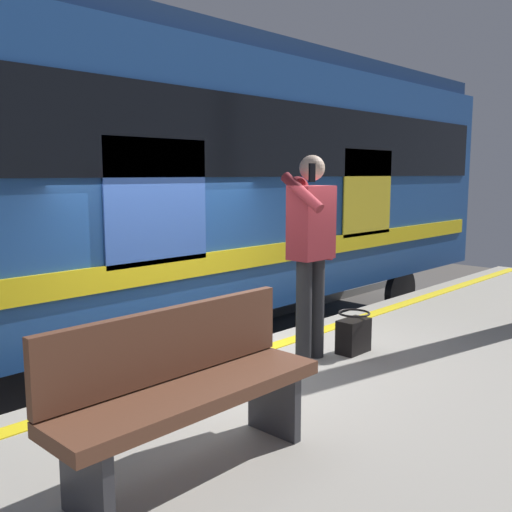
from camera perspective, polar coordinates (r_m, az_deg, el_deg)
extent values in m
plane|color=#4C4742|center=(5.85, -3.60, -18.22)|extent=(24.80, 24.80, 0.00)
cube|color=#9E998E|center=(4.32, 22.35, -21.83)|extent=(13.62, 5.17, 0.96)
cube|color=yellow|center=(5.28, -1.45, -9.88)|extent=(13.35, 0.16, 0.01)
cube|color=slate|center=(6.94, -12.59, -13.32)|extent=(17.70, 0.08, 0.16)
cube|color=slate|center=(8.10, -18.36, -10.37)|extent=(17.70, 0.08, 0.16)
cube|color=#1E478C|center=(8.10, -5.58, 7.26)|extent=(10.70, 3.02, 3.05)
cube|color=navy|center=(8.24, -5.74, 18.77)|extent=(10.48, 2.78, 0.24)
cube|color=black|center=(7.03, 2.71, 11.51)|extent=(10.16, 0.03, 0.90)
cube|color=yellow|center=(7.08, 2.64, 0.35)|extent=(10.16, 0.03, 0.24)
cube|color=gold|center=(8.52, 11.02, 6.16)|extent=(1.22, 0.02, 1.23)
cube|color=#3359B2|center=(5.74, -9.68, 5.31)|extent=(1.22, 0.02, 1.23)
cylinder|color=black|center=(10.26, 14.08, -3.43)|extent=(0.84, 0.12, 0.84)
cylinder|color=black|center=(11.62, 3.64, -1.86)|extent=(0.84, 0.12, 0.84)
cylinder|color=#262628|center=(5.20, 6.00, -5.10)|extent=(0.14, 0.14, 0.90)
cylinder|color=#262628|center=(5.06, 4.75, -5.45)|extent=(0.14, 0.14, 0.90)
cube|color=maroon|center=(5.01, 5.50, 3.31)|extent=(0.40, 0.24, 0.63)
sphere|color=maroon|center=(5.09, 4.12, 6.75)|extent=(0.20, 0.20, 0.20)
sphere|color=beige|center=(4.99, 5.57, 8.66)|extent=(0.22, 0.22, 0.22)
cylinder|color=maroon|center=(5.21, 7.19, 2.77)|extent=(0.09, 0.09, 0.57)
cylinder|color=maroon|center=(4.76, 4.58, 6.29)|extent=(0.09, 0.42, 0.33)
cube|color=black|center=(4.70, 5.56, 8.20)|extent=(0.07, 0.02, 0.15)
cube|color=black|center=(5.44, 9.62, -7.80)|extent=(0.32, 0.19, 0.31)
torus|color=black|center=(5.38, 9.67, -5.58)|extent=(0.29, 0.29, 0.02)
cube|color=brown|center=(3.24, -6.22, -13.42)|extent=(1.65, 0.44, 0.08)
cube|color=brown|center=(3.30, -8.45, -8.48)|extent=(1.65, 0.06, 0.40)
cube|color=#333338|center=(3.75, 1.77, -14.00)|extent=(0.06, 0.40, 0.45)
cube|color=#333338|center=(2.99, -16.46, -20.38)|extent=(0.06, 0.40, 0.45)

